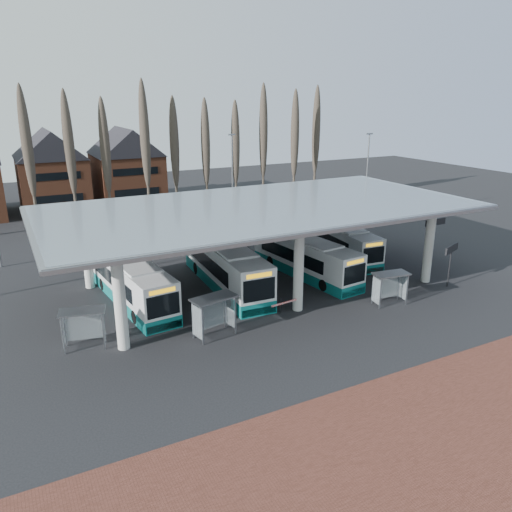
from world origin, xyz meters
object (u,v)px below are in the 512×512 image
bus_2 (305,257)px  bus_0 (131,281)px  shelter_0 (83,320)px  bus_3 (338,241)px  shelter_1 (213,307)px  shelter_2 (390,281)px  bus_1 (225,266)px

bus_2 → bus_0: bearing=169.7°
bus_2 → shelter_0: (-18.24, -4.58, 0.25)m
bus_3 → shelter_1: bus_3 is taller
shelter_2 → bus_1: bearing=144.7°
bus_0 → shelter_0: size_ratio=4.21×
bus_0 → bus_1: bearing=-8.0°
bus_0 → bus_2: 14.11m
shelter_1 → shelter_0: bearing=153.2°
shelter_1 → bus_1: bearing=50.0°
bus_3 → shelter_2: (-3.47, -10.73, 0.27)m
shelter_0 → shelter_1: bearing=-3.1°
shelter_0 → shelter_1: shelter_1 is taller
shelter_0 → bus_0: bearing=66.0°
bus_1 → bus_2: bearing=-2.7°
shelter_1 → bus_3: bearing=19.4°
shelter_0 → shelter_1: size_ratio=0.94×
bus_3 → shelter_2: size_ratio=4.14×
bus_1 → bus_3: bus_1 is taller
bus_3 → shelter_1: (-16.43, -9.55, 0.45)m
bus_0 → shelter_0: 6.95m
bus_0 → shelter_2: bearing=-34.4°
bus_3 → shelter_1: size_ratio=3.70×
bus_0 → shelter_1: 8.27m
bus_1 → shelter_2: bus_1 is taller
bus_3 → shelter_1: bearing=-144.8°
bus_1 → bus_2: size_ratio=1.08×
bus_1 → shelter_1: bearing=-116.2°
shelter_2 → bus_2: bearing=113.0°
shelter_0 → shelter_2: size_ratio=1.05×
shelter_0 → bus_1: bearing=37.7°
bus_2 → bus_3: bearing=21.3°
bus_0 → shelter_1: (3.13, -7.64, 0.36)m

